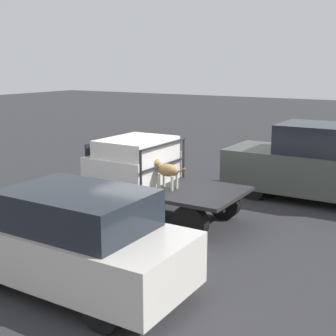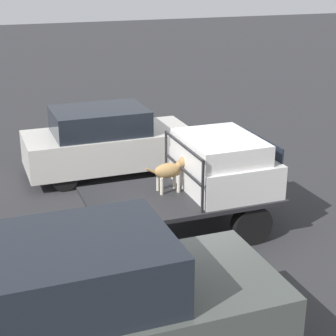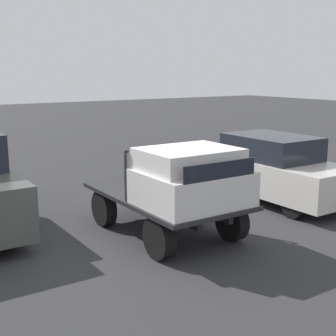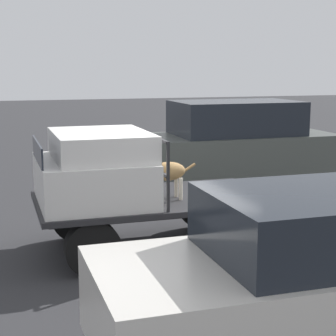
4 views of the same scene
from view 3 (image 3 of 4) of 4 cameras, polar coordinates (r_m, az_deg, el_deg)
ground_plane at (r=9.66m, az=-0.37°, el=-7.83°), size 80.00×80.00×0.00m
flatbed_truck at (r=9.48m, az=-0.37°, el=-4.48°), size 3.53×1.99×0.82m
truck_cab at (r=8.59m, az=2.85°, el=-1.24°), size 1.59×1.87×1.03m
truck_headboard at (r=9.23m, az=-0.19°, el=0.63°), size 0.04×1.87×0.97m
dog at (r=9.49m, az=0.28°, el=-0.32°), size 0.93×0.28×0.70m
parked_sedan at (r=12.07m, az=12.90°, el=-0.08°), size 4.00×1.73×1.65m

